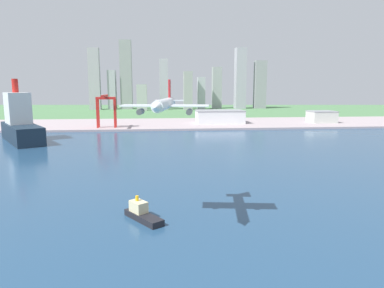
# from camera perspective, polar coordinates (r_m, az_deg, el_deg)

# --- Properties ---
(ground_plane) EXTENTS (2400.00, 2400.00, 0.00)m
(ground_plane) POSITION_cam_1_polar(r_m,az_deg,el_deg) (287.35, -2.42, -0.83)
(ground_plane) COLOR #4E7D4E
(water_bay) EXTENTS (840.00, 360.00, 0.15)m
(water_bay) POSITION_cam_1_polar(r_m,az_deg,el_deg) (228.63, -1.58, -3.46)
(water_bay) COLOR navy
(water_bay) RESTS_ON ground
(industrial_pier) EXTENTS (840.00, 140.00, 2.50)m
(industrial_pier) POSITION_cam_1_polar(r_m,az_deg,el_deg) (475.25, -3.71, 3.35)
(industrial_pier) COLOR #A7979B
(industrial_pier) RESTS_ON ground
(airplane_landing) EXTENTS (32.04, 39.09, 12.62)m
(airplane_landing) POSITION_cam_1_polar(r_m,az_deg,el_deg) (123.00, -4.57, 6.47)
(airplane_landing) COLOR white
(tugboat_small) EXTENTS (15.85, 19.14, 8.73)m
(tugboat_small) POSITION_cam_1_polar(r_m,az_deg,el_deg) (137.61, -8.24, -11.22)
(tugboat_small) COLOR black
(tugboat_small) RESTS_ON water_bay
(cargo_ship) EXTENTS (62.86, 84.60, 58.34)m
(cargo_ship) POSITION_cam_1_polar(r_m,az_deg,el_deg) (364.31, -26.36, 2.99)
(cargo_ship) COLOR #192838
(cargo_ship) RESTS_ON water_bay
(port_crane_red) EXTENTS (22.75, 40.27, 39.27)m
(port_crane_red) POSITION_cam_1_polar(r_m,az_deg,el_deg) (427.74, -13.96, 6.36)
(port_crane_red) COLOR red
(port_crane_red) RESTS_ON industrial_pier
(warehouse_main) EXTENTS (64.03, 36.91, 17.41)m
(warehouse_main) POSITION_cam_1_polar(r_m,az_deg,el_deg) (472.04, 4.57, 4.51)
(warehouse_main) COLOR white
(warehouse_main) RESTS_ON industrial_pier
(warehouse_annex) EXTENTS (34.19, 29.46, 15.99)m
(warehouse_annex) POSITION_cam_1_polar(r_m,az_deg,el_deg) (510.25, 20.52, 4.23)
(warehouse_annex) COLOR silver
(warehouse_annex) RESTS_ON industrial_pier
(distant_skyline) EXTENTS (410.43, 76.93, 156.23)m
(distant_skyline) POSITION_cam_1_polar(r_m,az_deg,el_deg) (816.63, -2.05, 9.94)
(distant_skyline) COLOR #A3A0A9
(distant_skyline) RESTS_ON ground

